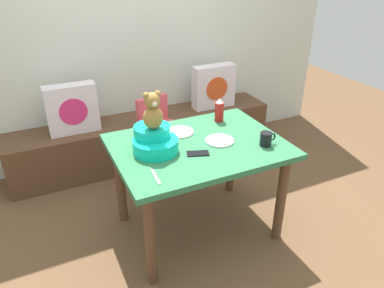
{
  "coord_description": "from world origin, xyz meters",
  "views": [
    {
      "loc": [
        -0.97,
        -1.96,
        1.9
      ],
      "look_at": [
        0.0,
        0.1,
        0.69
      ],
      "focal_mm": 33.81,
      "sensor_mm": 36.0,
      "label": 1
    }
  ],
  "objects_px": {
    "pillow_floral_right": "(214,87)",
    "coffee_mug": "(266,139)",
    "ketchup_bottle": "(219,110)",
    "highchair": "(161,130)",
    "dining_table": "(198,158)",
    "dinner_plate_near": "(220,141)",
    "teddy_bear": "(153,111)",
    "pillow_floral_left": "(72,109)",
    "dinner_plate_far": "(180,132)",
    "cell_phone": "(198,153)",
    "infant_seat_teal": "(154,141)"
  },
  "relations": [
    {
      "from": "pillow_floral_right",
      "to": "coffee_mug",
      "type": "xyz_separation_m",
      "value": [
        -0.34,
        -1.38,
        0.11
      ]
    },
    {
      "from": "ketchup_bottle",
      "to": "highchair",
      "type": "bearing_deg",
      "value": 123.41
    },
    {
      "from": "dining_table",
      "to": "dinner_plate_near",
      "type": "distance_m",
      "value": 0.19
    },
    {
      "from": "dining_table",
      "to": "teddy_bear",
      "type": "height_order",
      "value": "teddy_bear"
    },
    {
      "from": "teddy_bear",
      "to": "pillow_floral_left",
      "type": "bearing_deg",
      "value": 108.05
    },
    {
      "from": "teddy_bear",
      "to": "highchair",
      "type": "bearing_deg",
      "value": 66.85
    },
    {
      "from": "dining_table",
      "to": "dinner_plate_far",
      "type": "xyz_separation_m",
      "value": [
        -0.05,
        0.21,
        0.12
      ]
    },
    {
      "from": "pillow_floral_right",
      "to": "ketchup_bottle",
      "type": "distance_m",
      "value": 1.0
    },
    {
      "from": "teddy_bear",
      "to": "dinner_plate_far",
      "type": "relative_size",
      "value": 1.25
    },
    {
      "from": "dining_table",
      "to": "teddy_bear",
      "type": "distance_m",
      "value": 0.5
    },
    {
      "from": "pillow_floral_right",
      "to": "coffee_mug",
      "type": "distance_m",
      "value": 1.42
    },
    {
      "from": "pillow_floral_left",
      "to": "pillow_floral_right",
      "type": "height_order",
      "value": "same"
    },
    {
      "from": "teddy_bear",
      "to": "coffee_mug",
      "type": "distance_m",
      "value": 0.78
    },
    {
      "from": "dinner_plate_far",
      "to": "ketchup_bottle",
      "type": "bearing_deg",
      "value": 10.33
    },
    {
      "from": "pillow_floral_right",
      "to": "cell_phone",
      "type": "xyz_separation_m",
      "value": [
        -0.81,
        -1.29,
        0.06
      ]
    },
    {
      "from": "ketchup_bottle",
      "to": "dining_table",
      "type": "bearing_deg",
      "value": -138.76
    },
    {
      "from": "highchair",
      "to": "dinner_plate_far",
      "type": "height_order",
      "value": "highchair"
    },
    {
      "from": "ketchup_bottle",
      "to": "dinner_plate_near",
      "type": "xyz_separation_m",
      "value": [
        -0.16,
        -0.31,
        -0.08
      ]
    },
    {
      "from": "highchair",
      "to": "teddy_bear",
      "type": "xyz_separation_m",
      "value": [
        -0.3,
        -0.71,
        0.5
      ]
    },
    {
      "from": "pillow_floral_right",
      "to": "highchair",
      "type": "xyz_separation_m",
      "value": [
        -0.75,
        -0.42,
        -0.16
      ]
    },
    {
      "from": "infant_seat_teal",
      "to": "dinner_plate_near",
      "type": "bearing_deg",
      "value": -9.01
    },
    {
      "from": "dinner_plate_far",
      "to": "teddy_bear",
      "type": "bearing_deg",
      "value": -146.24
    },
    {
      "from": "pillow_floral_left",
      "to": "dining_table",
      "type": "relative_size",
      "value": 0.38
    },
    {
      "from": "pillow_floral_left",
      "to": "dinner_plate_far",
      "type": "relative_size",
      "value": 2.2
    },
    {
      "from": "infant_seat_teal",
      "to": "coffee_mug",
      "type": "relative_size",
      "value": 2.75
    },
    {
      "from": "pillow_floral_right",
      "to": "highchair",
      "type": "bearing_deg",
      "value": -150.85
    },
    {
      "from": "pillow_floral_left",
      "to": "coffee_mug",
      "type": "bearing_deg",
      "value": -52.1
    },
    {
      "from": "highchair",
      "to": "teddy_bear",
      "type": "bearing_deg",
      "value": -113.15
    },
    {
      "from": "ketchup_bottle",
      "to": "dinner_plate_near",
      "type": "bearing_deg",
      "value": -118.16
    },
    {
      "from": "cell_phone",
      "to": "dinner_plate_far",
      "type": "bearing_deg",
      "value": 16.19
    },
    {
      "from": "coffee_mug",
      "to": "cell_phone",
      "type": "height_order",
      "value": "coffee_mug"
    },
    {
      "from": "ketchup_bottle",
      "to": "dinner_plate_far",
      "type": "distance_m",
      "value": 0.37
    },
    {
      "from": "dinner_plate_far",
      "to": "pillow_floral_left",
      "type": "bearing_deg",
      "value": 123.09
    },
    {
      "from": "teddy_bear",
      "to": "dinner_plate_near",
      "type": "bearing_deg",
      "value": -8.94
    },
    {
      "from": "highchair",
      "to": "infant_seat_teal",
      "type": "relative_size",
      "value": 2.39
    },
    {
      "from": "ketchup_bottle",
      "to": "dinner_plate_near",
      "type": "height_order",
      "value": "ketchup_bottle"
    },
    {
      "from": "dining_table",
      "to": "dinner_plate_near",
      "type": "height_order",
      "value": "dinner_plate_near"
    },
    {
      "from": "pillow_floral_right",
      "to": "dinner_plate_far",
      "type": "relative_size",
      "value": 2.2
    },
    {
      "from": "dining_table",
      "to": "dinner_plate_near",
      "type": "xyz_separation_m",
      "value": [
        0.15,
        -0.03,
        0.12
      ]
    },
    {
      "from": "dining_table",
      "to": "coffee_mug",
      "type": "height_order",
      "value": "coffee_mug"
    },
    {
      "from": "coffee_mug",
      "to": "pillow_floral_left",
      "type": "bearing_deg",
      "value": 127.9
    },
    {
      "from": "infant_seat_teal",
      "to": "ketchup_bottle",
      "type": "distance_m",
      "value": 0.66
    },
    {
      "from": "dining_table",
      "to": "dinner_plate_near",
      "type": "bearing_deg",
      "value": -11.85
    },
    {
      "from": "dinner_plate_near",
      "to": "cell_phone",
      "type": "xyz_separation_m",
      "value": [
        -0.21,
        -0.09,
        -0.0
      ]
    },
    {
      "from": "dinner_plate_far",
      "to": "pillow_floral_right",
      "type": "bearing_deg",
      "value": 50.25
    },
    {
      "from": "pillow_floral_left",
      "to": "dinner_plate_far",
      "type": "height_order",
      "value": "pillow_floral_left"
    },
    {
      "from": "dinner_plate_near",
      "to": "cell_phone",
      "type": "height_order",
      "value": "dinner_plate_near"
    },
    {
      "from": "dinner_plate_far",
      "to": "dining_table",
      "type": "bearing_deg",
      "value": -77.84
    },
    {
      "from": "infant_seat_teal",
      "to": "dinner_plate_far",
      "type": "distance_m",
      "value": 0.31
    },
    {
      "from": "dining_table",
      "to": "ketchup_bottle",
      "type": "relative_size",
      "value": 6.27
    }
  ]
}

